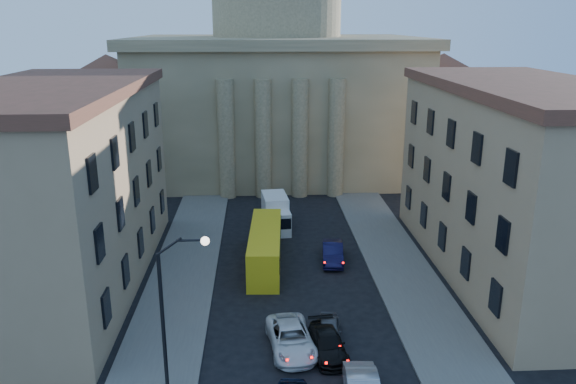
% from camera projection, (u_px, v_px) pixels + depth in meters
% --- Properties ---
extents(sidewalk_left, '(5.00, 60.00, 0.15)m').
position_uv_depth(sidewalk_left, '(175.00, 302.00, 38.95)').
color(sidewalk_left, '#595651').
rests_on(sidewalk_left, ground).
extents(sidewalk_right, '(5.00, 60.00, 0.15)m').
position_uv_depth(sidewalk_right, '(416.00, 296.00, 39.83)').
color(sidewalk_right, '#595651').
rests_on(sidewalk_right, ground).
extents(church, '(68.02, 28.76, 36.60)m').
position_uv_depth(church, '(277.00, 78.00, 71.77)').
color(church, '#766948').
rests_on(church, ground).
extents(building_left, '(11.60, 26.60, 14.70)m').
position_uv_depth(building_left, '(57.00, 187.00, 40.20)').
color(building_left, tan).
rests_on(building_left, ground).
extents(building_right, '(11.60, 26.60, 14.70)m').
position_uv_depth(building_right, '(520.00, 180.00, 41.96)').
color(building_right, tan).
rests_on(building_right, ground).
extents(street_lamp, '(2.62, 0.44, 8.83)m').
position_uv_depth(street_lamp, '(172.00, 304.00, 27.96)').
color(street_lamp, black).
rests_on(street_lamp, ground).
extents(car_left_mid, '(3.11, 5.63, 1.49)m').
position_uv_depth(car_left_mid, '(291.00, 338.00, 33.29)').
color(car_left_mid, silver).
rests_on(car_left_mid, ground).
extents(car_right_mid, '(2.28, 4.71, 1.32)m').
position_uv_depth(car_right_mid, '(328.00, 343.00, 32.91)').
color(car_right_mid, black).
rests_on(car_right_mid, ground).
extents(car_right_far, '(1.88, 3.84, 1.26)m').
position_uv_depth(car_right_far, '(329.00, 330.00, 34.39)').
color(car_right_far, '#505155').
rests_on(car_right_far, ground).
extents(car_right_distant, '(2.07, 4.81, 1.54)m').
position_uv_depth(car_right_distant, '(333.00, 253.00, 45.60)').
color(car_right_distant, black).
rests_on(car_right_distant, ground).
extents(city_bus, '(2.96, 10.63, 2.96)m').
position_uv_depth(city_bus, '(265.00, 246.00, 44.80)').
color(city_bus, yellow).
rests_on(city_bus, ground).
extents(box_truck, '(2.69, 5.71, 3.04)m').
position_uv_depth(box_truck, '(276.00, 214.00, 52.89)').
color(box_truck, white).
rests_on(box_truck, ground).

